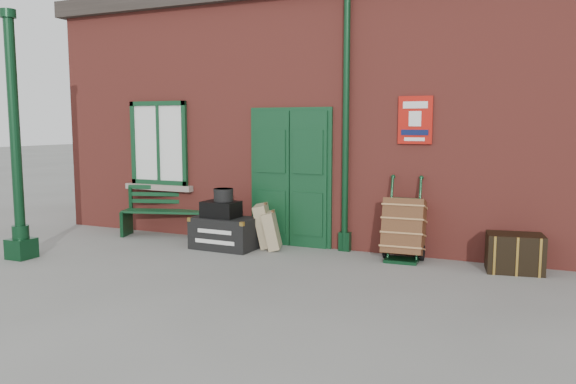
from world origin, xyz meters
The scene contains 11 objects.
ground centered at (0.00, 0.00, 0.00)m, with size 80.00×80.00×0.00m, color gray.
station_building centered at (0.00, 3.49, 2.16)m, with size 10.30×4.30×4.36m.
canopy_column centered at (-3.60, -1.00, 1.41)m, with size 0.34×0.34×3.61m.
bench centered at (-2.68, 1.32, 0.47)m, with size 1.56×0.87×0.93m.
houdini_trunk centered at (-1.17, 0.79, 0.26)m, with size 1.02×0.56×0.51m, color black.
strongbox centered at (-1.22, 0.79, 0.64)m, with size 0.56×0.41×0.26m, color black.
hatbox centered at (-1.19, 0.82, 0.87)m, with size 0.31×0.31×0.20m, color black.
suitcase_back centered at (-0.63, 1.17, 0.36)m, with size 0.20×0.49×0.69m, color tan.
suitcase_front centered at (-0.45, 1.07, 0.31)m, with size 0.18×0.44×0.59m, color tan.
porter_trolley centered at (1.62, 1.23, 0.47)m, with size 0.62×0.67×1.21m.
dark_trunk centered at (3.15, 1.15, 0.26)m, with size 0.72×0.47×0.52m, color black.
Camera 1 is at (3.37, -6.87, 1.99)m, focal length 35.00 mm.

